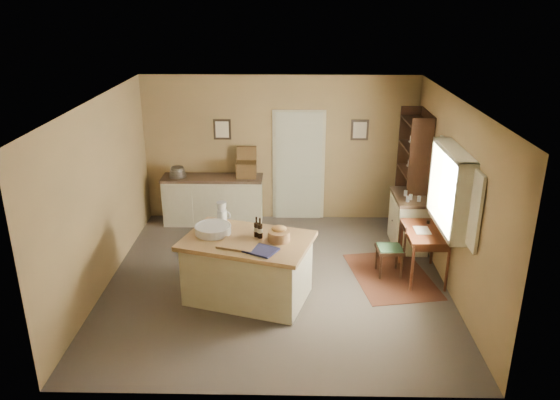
{
  "coord_description": "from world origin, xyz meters",
  "views": [
    {
      "loc": [
        0.2,
        -7.23,
        4.05
      ],
      "look_at": [
        0.05,
        0.38,
        1.15
      ],
      "focal_mm": 35.0,
      "sensor_mm": 36.0,
      "label": 1
    }
  ],
  "objects_px": {
    "sideboard": "(213,198)",
    "right_cabinet": "(409,220)",
    "work_island": "(247,267)",
    "writing_desk": "(425,236)",
    "desk_chair": "(390,250)",
    "shelving_unit": "(415,175)"
  },
  "relations": [
    {
      "from": "sideboard",
      "to": "right_cabinet",
      "type": "xyz_separation_m",
      "value": [
        3.42,
        -0.92,
        -0.02
      ]
    },
    {
      "from": "work_island",
      "to": "writing_desk",
      "type": "relative_size",
      "value": 2.07
    },
    {
      "from": "shelving_unit",
      "to": "work_island",
      "type": "bearing_deg",
      "value": -140.49
    },
    {
      "from": "writing_desk",
      "to": "desk_chair",
      "type": "height_order",
      "value": "desk_chair"
    },
    {
      "from": "writing_desk",
      "to": "sideboard",
      "type": "bearing_deg",
      "value": 149.38
    },
    {
      "from": "writing_desk",
      "to": "desk_chair",
      "type": "distance_m",
      "value": 0.56
    },
    {
      "from": "work_island",
      "to": "writing_desk",
      "type": "bearing_deg",
      "value": 30.93
    },
    {
      "from": "writing_desk",
      "to": "shelving_unit",
      "type": "height_order",
      "value": "shelving_unit"
    },
    {
      "from": "sideboard",
      "to": "desk_chair",
      "type": "bearing_deg",
      "value": -33.74
    },
    {
      "from": "work_island",
      "to": "sideboard",
      "type": "height_order",
      "value": "work_island"
    },
    {
      "from": "desk_chair",
      "to": "right_cabinet",
      "type": "xyz_separation_m",
      "value": [
        0.49,
        1.04,
        0.04
      ]
    },
    {
      "from": "right_cabinet",
      "to": "shelving_unit",
      "type": "bearing_deg",
      "value": 72.8
    },
    {
      "from": "work_island",
      "to": "sideboard",
      "type": "relative_size",
      "value": 1.07
    },
    {
      "from": "desk_chair",
      "to": "right_cabinet",
      "type": "distance_m",
      "value": 1.15
    },
    {
      "from": "work_island",
      "to": "right_cabinet",
      "type": "relative_size",
      "value": 1.98
    },
    {
      "from": "sideboard",
      "to": "work_island",
      "type": "bearing_deg",
      "value": -72.71
    },
    {
      "from": "writing_desk",
      "to": "desk_chair",
      "type": "bearing_deg",
      "value": 172.23
    },
    {
      "from": "desk_chair",
      "to": "shelving_unit",
      "type": "bearing_deg",
      "value": 64.26
    },
    {
      "from": "writing_desk",
      "to": "right_cabinet",
      "type": "bearing_deg",
      "value": 90.01
    },
    {
      "from": "writing_desk",
      "to": "right_cabinet",
      "type": "height_order",
      "value": "right_cabinet"
    },
    {
      "from": "writing_desk",
      "to": "right_cabinet",
      "type": "xyz_separation_m",
      "value": [
        -0.0,
        1.11,
        -0.21
      ]
    },
    {
      "from": "writing_desk",
      "to": "right_cabinet",
      "type": "relative_size",
      "value": 0.95
    }
  ]
}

